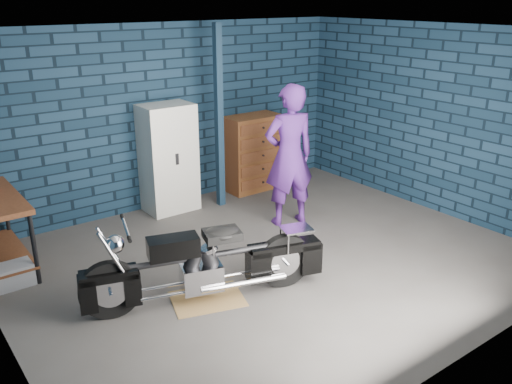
% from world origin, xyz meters
% --- Properties ---
extents(ground, '(6.00, 6.00, 0.00)m').
position_xyz_m(ground, '(0.00, 0.00, 0.00)').
color(ground, '#474543').
rests_on(ground, ground).
extents(room_walls, '(6.02, 5.01, 2.71)m').
position_xyz_m(room_walls, '(0.00, 0.55, 1.90)').
color(room_walls, '#0E2131').
rests_on(room_walls, ground).
extents(support_post, '(0.10, 0.10, 2.70)m').
position_xyz_m(support_post, '(0.55, 1.95, 1.35)').
color(support_post, '#112436').
rests_on(support_post, ground).
extents(drip_mat, '(0.88, 0.76, 0.01)m').
position_xyz_m(drip_mat, '(-1.09, -0.30, 0.00)').
color(drip_mat, olive).
rests_on(drip_mat, ground).
extents(motorcycle, '(2.28, 1.22, 0.97)m').
position_xyz_m(motorcycle, '(-1.09, -0.30, 0.48)').
color(motorcycle, black).
rests_on(motorcycle, ground).
extents(person, '(0.82, 0.64, 1.97)m').
position_xyz_m(person, '(0.93, 0.79, 0.98)').
color(person, '#4B1F76').
rests_on(person, ground).
extents(storage_bin, '(0.40, 0.28, 0.25)m').
position_xyz_m(storage_bin, '(-2.66, 1.25, 0.12)').
color(storage_bin, '#93959B').
rests_on(storage_bin, ground).
extents(locker, '(0.75, 0.53, 1.60)m').
position_xyz_m(locker, '(-0.16, 2.23, 0.80)').
color(locker, silver).
rests_on(locker, ground).
extents(tool_chest, '(0.92, 0.51, 1.23)m').
position_xyz_m(tool_chest, '(1.38, 2.23, 0.62)').
color(tool_chest, brown).
rests_on(tool_chest, ground).
extents(shop_stool, '(0.30, 0.30, 0.55)m').
position_xyz_m(shop_stool, '(1.72, 1.78, 0.27)').
color(shop_stool, beige).
rests_on(shop_stool, ground).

